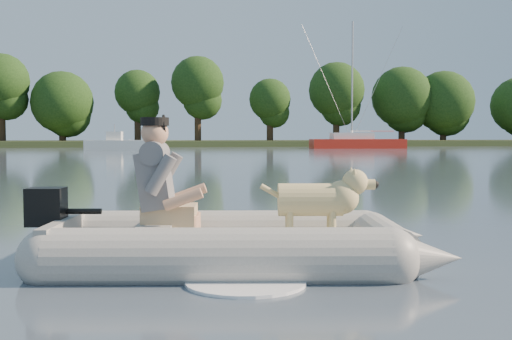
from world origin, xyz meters
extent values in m
plane|color=slate|center=(0.00, 0.00, 0.00)|extent=(160.00, 160.00, 0.00)
cube|color=#47512D|center=(0.00, 62.00, 0.25)|extent=(160.00, 12.00, 0.70)
cylinder|color=#332316|center=(-15.65, 61.01, 2.12)|extent=(0.70, 0.70, 4.24)
sphere|color=#294E1A|center=(-15.65, 61.01, 6.48)|extent=(5.55, 5.55, 5.55)
cylinder|color=#332316|center=(-9.90, 61.33, 1.47)|extent=(0.70, 0.70, 2.94)
sphere|color=#294E1A|center=(-9.90, 61.33, 4.49)|extent=(6.27, 6.27, 6.27)
cylinder|color=#332316|center=(-2.42, 61.95, 1.84)|extent=(0.70, 0.70, 3.67)
sphere|color=#294E1A|center=(-2.42, 61.95, 5.61)|extent=(4.69, 4.69, 4.69)
cylinder|color=#332316|center=(3.70, 60.15, 2.15)|extent=(0.70, 0.70, 4.29)
sphere|color=#294E1A|center=(3.70, 60.15, 6.56)|extent=(5.43, 5.43, 5.43)
cylinder|color=#332316|center=(11.30, 60.43, 1.61)|extent=(0.70, 0.70, 3.21)
sphere|color=#294E1A|center=(11.30, 60.43, 4.91)|extent=(4.41, 4.41, 4.41)
cylinder|color=#332316|center=(18.70, 61.04, 1.97)|extent=(0.70, 0.70, 3.94)
sphere|color=#294E1A|center=(18.70, 61.04, 6.02)|extent=(6.03, 6.03, 6.03)
cylinder|color=#332316|center=(26.27, 61.31, 1.76)|extent=(0.70, 0.70, 3.52)
sphere|color=#294E1A|center=(26.27, 61.31, 5.37)|extent=(6.68, 6.68, 6.68)
cylinder|color=#332316|center=(31.05, 61.08, 1.61)|extent=(0.70, 0.70, 3.21)
sphere|color=#294E1A|center=(31.05, 61.08, 4.91)|extent=(6.79, 6.79, 6.79)
cube|color=red|center=(16.94, 48.57, 0.31)|extent=(8.39, 3.02, 1.03)
cube|color=white|center=(16.42, 48.60, 1.08)|extent=(3.72, 2.09, 0.62)
cylinder|color=#A5A5AA|center=(16.42, 48.60, 5.97)|extent=(0.16, 0.16, 10.30)
camera|label=1|loc=(-1.23, -5.92, 1.20)|focal=45.00mm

